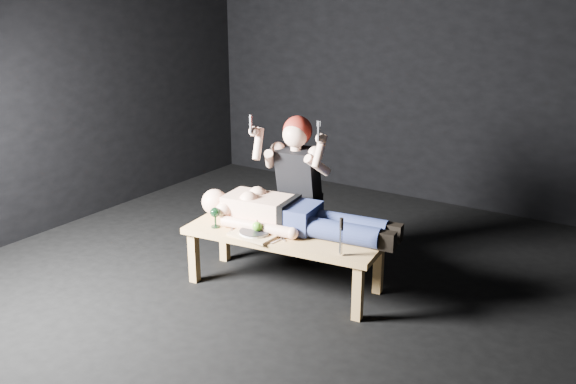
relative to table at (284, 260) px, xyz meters
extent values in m
plane|color=black|center=(-0.03, 0.09, -0.23)|extent=(5.00, 5.00, 0.00)
plane|color=black|center=(-0.03, 2.59, 1.27)|extent=(5.00, 0.00, 5.00)
cube|color=#BF8A49|center=(0.00, 0.00, 0.00)|extent=(1.54, 0.73, 0.45)
cube|color=tan|center=(-0.14, -0.18, 0.24)|extent=(0.34, 0.25, 0.02)
cylinder|color=white|center=(-0.14, -0.18, 0.25)|extent=(0.23, 0.23, 0.02)
sphere|color=#518D17|center=(-0.13, -0.17, 0.30)|extent=(0.07, 0.07, 0.07)
cube|color=#B2B2B7|center=(-0.35, -0.19, 0.23)|extent=(0.08, 0.15, 0.01)
cube|color=#B2B2B7|center=(0.06, -0.16, 0.23)|extent=(0.04, 0.16, 0.01)
cube|color=#B2B2B7|center=(0.04, -0.11, 0.23)|extent=(0.14, 0.10, 0.01)
camera|label=1|loc=(2.34, -3.55, 1.92)|focal=38.30mm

